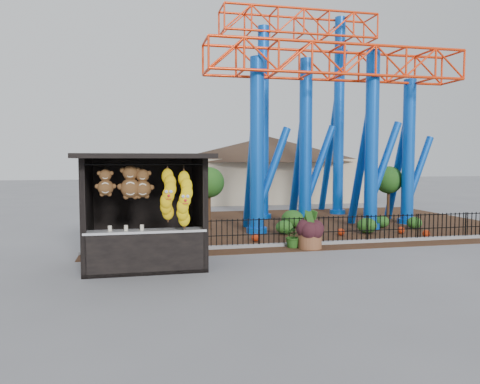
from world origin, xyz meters
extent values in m
plane|color=slate|center=(0.00, 0.00, 0.00)|extent=(120.00, 120.00, 0.00)
cube|color=#331E11|center=(4.00, 8.00, 0.01)|extent=(18.00, 12.00, 0.02)
cube|color=gray|center=(4.00, 3.00, 0.06)|extent=(18.00, 0.18, 0.12)
cube|color=black|center=(-3.00, 1.20, 0.05)|extent=(3.20, 2.60, 0.10)
cube|color=black|center=(-3.00, 2.44, 1.50)|extent=(3.20, 0.12, 3.00)
cube|color=black|center=(-4.54, 1.20, 1.50)|extent=(0.12, 2.60, 3.00)
cube|color=black|center=(-1.46, 1.20, 1.50)|extent=(0.12, 2.60, 3.00)
cube|color=black|center=(-3.00, 0.95, 3.06)|extent=(3.50, 3.40, 0.12)
cube|color=black|center=(-4.53, -0.03, 1.50)|extent=(0.14, 0.14, 3.00)
cube|color=black|center=(-1.47, -0.03, 1.50)|extent=(0.14, 0.14, 3.00)
cube|color=black|center=(-3.00, 0.15, 0.55)|extent=(3.00, 0.50, 1.10)
cube|color=#B8B8BC|center=(-3.00, 0.15, 1.12)|extent=(3.10, 0.55, 0.06)
cylinder|color=black|center=(-3.00, -0.25, 2.85)|extent=(2.90, 0.04, 0.04)
cylinder|color=blue|center=(1.50, 6.00, 3.50)|extent=(0.56, 0.56, 7.00)
cylinder|color=blue|center=(1.50, 6.00, 0.12)|extent=(0.84, 0.84, 0.24)
cylinder|color=blue|center=(4.00, 7.20, 3.65)|extent=(0.56, 0.56, 7.30)
cylinder|color=blue|center=(4.00, 7.20, 0.12)|extent=(0.84, 0.84, 0.24)
cylinder|color=blue|center=(6.50, 6.00, 3.75)|extent=(0.56, 0.56, 7.50)
cylinder|color=blue|center=(6.50, 6.00, 0.12)|extent=(0.84, 0.84, 0.24)
cylinder|color=blue|center=(9.00, 7.20, 3.30)|extent=(0.56, 0.56, 6.60)
cylinder|color=blue|center=(9.00, 7.20, 0.12)|extent=(0.84, 0.84, 0.24)
cylinder|color=blue|center=(3.00, 10.50, 4.75)|extent=(0.56, 0.56, 9.50)
cylinder|color=blue|center=(3.00, 10.50, 0.12)|extent=(0.84, 0.84, 0.24)
cylinder|color=blue|center=(7.50, 11.50, 5.25)|extent=(0.56, 0.56, 10.50)
cylinder|color=blue|center=(7.50, 11.50, 0.12)|extent=(0.84, 0.84, 0.24)
cylinder|color=blue|center=(1.50, 6.90, 2.62)|extent=(0.36, 2.21, 5.85)
cylinder|color=blue|center=(2.20, 6.30, 2.45)|extent=(1.62, 0.32, 3.73)
cylinder|color=blue|center=(4.00, 8.10, 2.74)|extent=(0.36, 2.29, 6.10)
cylinder|color=blue|center=(4.70, 7.50, 2.55)|extent=(1.67, 0.32, 3.88)
cylinder|color=blue|center=(6.50, 6.90, 2.81)|extent=(0.36, 2.34, 6.26)
cylinder|color=blue|center=(7.20, 6.30, 2.62)|extent=(1.71, 0.32, 3.99)
cylinder|color=blue|center=(9.00, 8.10, 2.47)|extent=(0.36, 2.10, 5.53)
cylinder|color=blue|center=(9.70, 7.50, 2.31)|extent=(1.54, 0.32, 3.52)
cylinder|color=brown|center=(2.40, 2.44, 0.27)|extent=(1.00, 1.00, 0.55)
ellipsoid|color=black|center=(2.40, 2.44, 0.87)|extent=(0.70, 0.70, 0.64)
imported|color=#174F17|center=(1.93, 2.70, 0.41)|extent=(0.91, 0.84, 0.82)
ellipsoid|color=#214F17|center=(2.47, 5.40, 0.29)|extent=(0.69, 0.69, 0.55)
ellipsoid|color=#214F17|center=(5.77, 4.90, 0.33)|extent=(0.78, 0.78, 0.62)
ellipsoid|color=#214F17|center=(7.15, 6.21, 0.28)|extent=(0.65, 0.65, 0.52)
ellipsoid|color=#214F17|center=(3.38, 7.06, 0.40)|extent=(0.96, 0.96, 0.77)
ellipsoid|color=#214F17|center=(8.34, 5.58, 0.27)|extent=(0.64, 0.64, 0.51)
sphere|color=red|center=(0.95, 4.08, 0.16)|extent=(0.28, 0.28, 0.28)
sphere|color=red|center=(4.52, 4.60, 0.16)|extent=(0.28, 0.28, 0.28)
sphere|color=red|center=(7.07, 4.54, 0.16)|extent=(0.28, 0.28, 0.28)
sphere|color=red|center=(7.53, 3.57, 0.16)|extent=(0.28, 0.28, 0.28)
cube|color=#BFAD8C|center=(6.00, 20.00, 1.50)|extent=(12.00, 6.00, 3.00)
cone|color=#332319|center=(6.00, 20.00, 3.90)|extent=(15.00, 15.00, 1.80)
camera|label=1|loc=(-3.24, -12.09, 2.97)|focal=35.00mm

